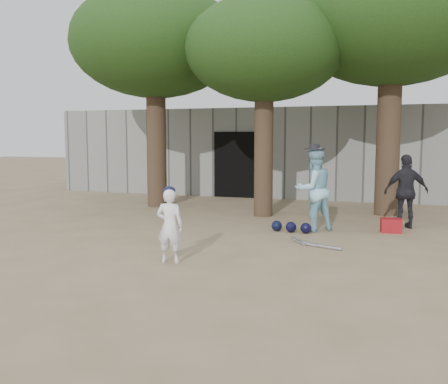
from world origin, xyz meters
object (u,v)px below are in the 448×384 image
(spectator_blue, at_px, (314,190))
(red_bag, at_px, (391,225))
(boy_player, at_px, (170,226))
(spectator_dark, at_px, (406,192))

(spectator_blue, distance_m, red_bag, 1.80)
(boy_player, bearing_deg, spectator_dark, -134.45)
(boy_player, bearing_deg, red_bag, -136.41)
(boy_player, bearing_deg, spectator_blue, -121.92)
(spectator_blue, xyz_separation_m, spectator_dark, (1.90, 0.97, -0.08))
(boy_player, distance_m, spectator_dark, 5.80)
(spectator_dark, relative_size, red_bag, 3.91)
(boy_player, height_order, spectator_dark, spectator_dark)
(spectator_blue, height_order, spectator_dark, spectator_blue)
(spectator_blue, bearing_deg, spectator_dark, 167.16)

